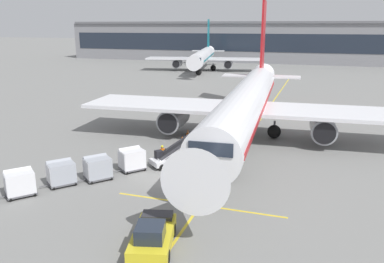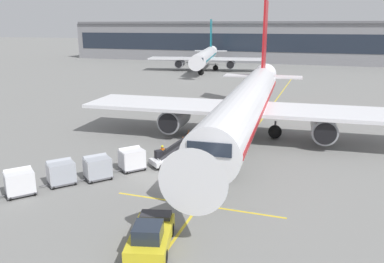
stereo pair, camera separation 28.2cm
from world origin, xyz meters
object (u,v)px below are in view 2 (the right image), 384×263
Objects in this scene: baggage_cart_third at (61,172)px; ground_crew_by_loader at (122,157)px; parked_airplane at (247,104)px; distant_airplane at (205,57)px; belt_loader at (173,155)px; ground_crew_by_carts at (162,153)px; pushback_tug at (151,235)px; baggage_cart_fourth at (19,182)px; safety_cone_engine_keepout at (189,132)px; safety_cone_wingtip at (183,140)px; baggage_cart_second at (97,167)px; baggage_cart_lead at (132,159)px.

ground_crew_by_loader is (2.70, 4.72, -0.00)m from baggage_cart_third.
parked_airplane is 64.86m from distant_airplane.
belt_loader is 2.76× the size of ground_crew_by_carts.
ground_crew_by_carts is at bearing 110.37° from pushback_tug.
baggage_cart_fourth reaches higher than safety_cone_engine_keepout.
distant_airplane is at bearing 104.09° from ground_crew_by_carts.
baggage_cart_third is 14.10m from safety_cone_wingtip.
safety_cone_wingtip is at bearing 74.94° from baggage_cart_second.
baggage_cart_lead is at bearing -141.19° from belt_loader.
parked_airplane is at bearing 57.38° from baggage_cart_fourth.
baggage_cart_second is 5.98m from ground_crew_by_carts.
ground_crew_by_loader is at bearing 77.33° from baggage_cart_second.
pushback_tug is 86.64m from distant_airplane.
baggage_cart_third is 3.43× the size of safety_cone_wingtip.
parked_airplane reaches higher than belt_loader.
distant_airplane is at bearing 100.68° from baggage_cart_second.
ground_crew_by_loader is at bearing 125.20° from pushback_tug.
belt_loader is 0.94m from ground_crew_by_carts.
baggage_cart_third is 11.93m from pushback_tug.
ground_crew_by_carts reaches higher than safety_cone_engine_keepout.
baggage_cart_second is 2.75m from baggage_cart_third.
baggage_cart_second is at bearing -105.06° from safety_cone_wingtip.
belt_loader is at bearing 28.95° from ground_crew_by_loader.
safety_cone_engine_keepout is at bearing 71.73° from baggage_cart_fourth.
belt_loader reaches higher than safety_cone_wingtip.
baggage_cart_fourth is (-8.10, -9.39, 0.13)m from belt_loader.
ground_crew_by_loader is 2.66× the size of safety_cone_engine_keepout.
baggage_cart_third is at bearing -119.78° from ground_crew_by_loader.
baggage_cart_fourth is 80.90m from distant_airplane.
parked_airplane is 9.50× the size of belt_loader.
baggage_cart_lead is 5.85m from baggage_cart_third.
baggage_cart_third reaches higher than pushback_tug.
baggage_cart_second is at bearing -120.92° from baggage_cart_lead.
baggage_cart_second is 1.00× the size of baggage_cart_fourth.
parked_airplane reaches higher than baggage_cart_lead.
pushback_tug is (8.23, -7.88, -0.17)m from baggage_cart_second.
pushback_tug is at bearing -91.58° from parked_airplane.
ground_crew_by_carts reaches higher than safety_cone_wingtip.
distant_airplane is at bearing 97.55° from baggage_cart_fourth.
pushback_tug is 2.74× the size of ground_crew_by_carts.
parked_airplane reaches higher than ground_crew_by_carts.
baggage_cart_third reaches higher than ground_crew_by_carts.
baggage_cart_third is 8.69m from ground_crew_by_carts.
ground_crew_by_loader is at bearing -99.45° from safety_cone_engine_keepout.
pushback_tug is (-0.64, -23.03, -2.99)m from parked_airplane.
baggage_cart_lead is 3.43× the size of safety_cone_wingtip.
ground_crew_by_loader is at bearing -145.67° from ground_crew_by_carts.
baggage_cart_lead is 0.07× the size of distant_airplane.
baggage_cart_second reaches higher than ground_crew_by_carts.
baggage_cart_third and baggage_cart_fourth have the same top height.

